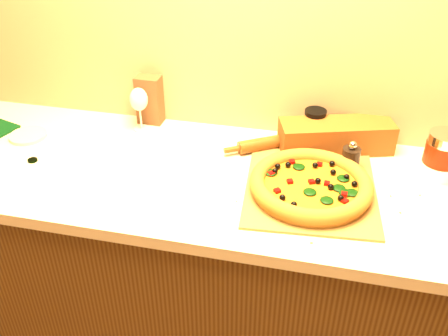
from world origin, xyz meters
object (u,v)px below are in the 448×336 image
Objects in this scene: side_plate at (28,136)px; wine_glass at (139,101)px; pizza at (311,185)px; dark_jar at (314,126)px; pizza_peel at (310,185)px; rolling_pin at (270,143)px; coffee_canister at (442,154)px; pepper_grinder at (351,159)px.

wine_glass is at bearing 21.56° from side_plate.
dark_jar reaches higher than pizza.
pizza_peel is 0.25m from rolling_pin.
dark_jar is at bearing 31.07° from rolling_pin.
pizza is (0.00, -0.04, 0.03)m from pizza_peel.
wine_glass is 1.35× the size of dark_jar.
wine_glass reaches higher than dark_jar.
rolling_pin is at bearing -3.87° from wine_glass.
coffee_canister reaches higher than rolling_pin.
dark_jar is at bearing 4.74° from wine_glass.
pizza is 2.81× the size of side_plate.
coffee_canister is 1.41m from side_plate.
dark_jar is (0.63, 0.05, -0.05)m from wine_glass.
pepper_grinder is at bearing 41.30° from pizza_peel.
wine_glass is 0.63m from dark_jar.
rolling_pin is (-0.16, 0.24, -0.01)m from pizza.
rolling_pin is at bearing 175.20° from coffee_canister.
dark_jar is at bearing 88.27° from pizza_peel.
side_plate is (-1.02, 0.08, 0.00)m from pizza_peel.
rolling_pin is 1.80× the size of wine_glass.
pizza_peel is at bearing -52.16° from rolling_pin.
side_plate is at bearing -177.13° from coffee_canister.
pepper_grinder is (0.11, 0.12, 0.04)m from pizza_peel.
dark_jar reaches higher than pizza_peel.
pizza_peel is 1.64× the size of pizza.
pizza_peel is 0.17m from pepper_grinder.
coffee_canister reaches higher than pizza_peel.
pepper_grinder is at bearing -172.59° from coffee_canister.
pizza is at bearing -56.56° from rolling_pin.
coffee_canister is at bearing -4.80° from rolling_pin.
rolling_pin is at bearing -148.93° from dark_jar.
wine_glass is at bearing 175.64° from coffee_canister.
side_plate is (-1.01, -0.20, -0.06)m from dark_jar.
side_plate is (-1.02, 0.12, -0.03)m from pizza.
coffee_canister is 0.43m from dark_jar.
coffee_canister is (0.39, 0.15, 0.07)m from pizza_peel.
coffee_canister reaches higher than pepper_grinder.
rolling_pin is 0.50m from wine_glass.
rolling_pin is 2.26× the size of side_plate.
pepper_grinder is 0.37× the size of rolling_pin.
pizza is 0.29m from rolling_pin.
pizza is at bearing -6.79° from side_plate.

